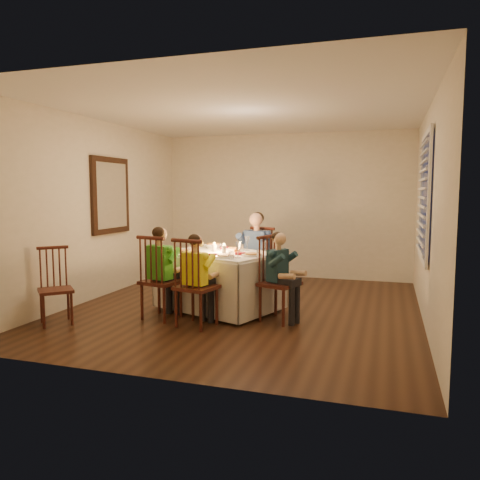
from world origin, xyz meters
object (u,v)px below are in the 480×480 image
(dining_table, at_px, (220,269))
(chair_near_right, at_px, (197,326))
(chair_adult, at_px, (256,298))
(child_yellow, at_px, (197,326))
(chair_near_left, at_px, (162,318))
(chair_extra, at_px, (57,324))
(child_green, at_px, (162,318))
(adult, at_px, (256,298))
(serving_bowl, at_px, (213,246))
(chair_end, at_px, (279,321))
(child_teal, at_px, (279,321))

(dining_table, xyz_separation_m, chair_near_right, (0.02, -0.83, -0.54))
(chair_adult, relative_size, child_yellow, 0.96)
(dining_table, xyz_separation_m, chair_near_left, (-0.52, -0.66, -0.54))
(chair_extra, height_order, child_green, child_green)
(chair_near_left, height_order, chair_near_right, same)
(chair_adult, bearing_deg, adult, 0.00)
(child_yellow, distance_m, serving_bowl, 1.48)
(chair_near_left, xyz_separation_m, child_yellow, (0.54, -0.17, 0.00))
(adult, bearing_deg, chair_adult, 0.00)
(chair_near_right, height_order, chair_extra, chair_near_right)
(dining_table, height_order, chair_end, dining_table)
(chair_near_right, relative_size, chair_extra, 1.14)
(adult, distance_m, child_yellow, 1.63)
(chair_extra, height_order, child_yellow, child_yellow)
(chair_adult, bearing_deg, serving_bowl, -128.14)
(adult, distance_m, child_teal, 1.27)
(child_teal, bearing_deg, chair_near_left, 121.98)
(dining_table, bearing_deg, chair_near_right, -68.65)
(adult, bearing_deg, chair_near_right, -83.82)
(child_yellow, bearing_deg, chair_near_left, -5.04)
(chair_end, distance_m, child_green, 1.45)
(chair_near_right, relative_size, serving_bowl, 4.31)
(chair_near_left, bearing_deg, child_green, 101.94)
(chair_near_left, xyz_separation_m, chair_extra, (-1.08, -0.59, 0.00))
(child_yellow, height_order, child_teal, child_teal)
(chair_near_right, height_order, child_teal, child_teal)
(child_teal, xyz_separation_m, serving_bowl, (-1.13, 0.73, 0.79))
(chair_end, distance_m, adult, 1.27)
(chair_extra, height_order, serving_bowl, serving_bowl)
(chair_extra, distance_m, child_green, 1.23)
(chair_extra, bearing_deg, child_green, -16.32)
(chair_near_right, bearing_deg, chair_extra, 27.27)
(child_green, xyz_separation_m, child_yellow, (0.54, -0.17, 0.00))
(chair_near_left, bearing_deg, child_yellow, 174.06)
(chair_near_left, distance_m, child_yellow, 0.57)
(serving_bowl, bearing_deg, child_green, -105.26)
(chair_adult, xyz_separation_m, adult, (0.00, 0.00, 0.00))
(chair_near_left, bearing_deg, chair_adult, -107.45)
(chair_extra, bearing_deg, child_yellow, -30.67)
(adult, relative_size, child_teal, 1.17)
(dining_table, bearing_deg, child_teal, -0.73)
(serving_bowl, bearing_deg, adult, 36.37)
(child_teal, bearing_deg, chair_end, 0.00)
(chair_adult, height_order, child_green, child_green)
(child_teal, bearing_deg, chair_adult, 48.01)
(child_teal, height_order, serving_bowl, serving_bowl)
(dining_table, height_order, chair_near_right, dining_table)
(dining_table, relative_size, child_green, 1.53)
(chair_near_left, xyz_separation_m, adult, (0.81, 1.43, 0.00))
(dining_table, relative_size, chair_near_right, 1.67)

